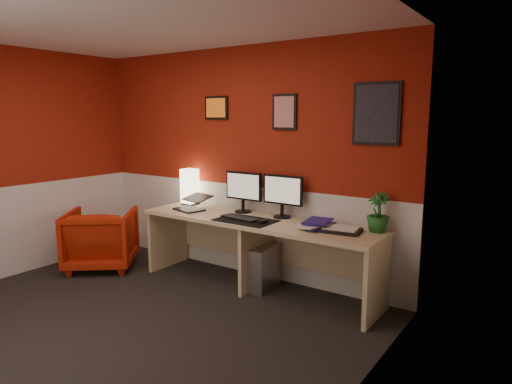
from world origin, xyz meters
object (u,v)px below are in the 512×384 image
at_px(laptop, 189,200).
at_px(monitor_left, 243,186).
at_px(shoji_lamp, 190,188).
at_px(zen_tray, 341,230).
at_px(armchair, 101,239).
at_px(pc_tower, 263,267).
at_px(potted_plant, 378,212).
at_px(desk, 257,254).
at_px(monitor_right, 282,190).

height_order(laptop, monitor_left, monitor_left).
distance_m(shoji_lamp, zen_tray, 2.01).
distance_m(shoji_lamp, armchair, 1.19).
xyz_separation_m(monitor_left, pc_tower, (0.37, -0.17, -0.80)).
relative_size(potted_plant, pc_tower, 0.79).
bearing_deg(laptop, desk, 17.96).
xyz_separation_m(desk, armchair, (-1.87, -0.49, -0.02)).
bearing_deg(monitor_right, desk, -127.60).
relative_size(shoji_lamp, armchair, 0.53).
distance_m(monitor_left, zen_tray, 1.27).
bearing_deg(desk, monitor_right, 52.40).
distance_m(laptop, zen_tray, 1.78).
distance_m(desk, potted_plant, 1.31).
bearing_deg(desk, zen_tray, 1.17).
bearing_deg(desk, monitor_left, 147.50).
distance_m(shoji_lamp, monitor_right, 1.26).
bearing_deg(pc_tower, monitor_left, 148.20).
bearing_deg(potted_plant, desk, -169.85).
height_order(shoji_lamp, monitor_left, monitor_left).
xyz_separation_m(zen_tray, pc_tower, (-0.86, 0.02, -0.52)).
relative_size(shoji_lamp, zen_tray, 1.14).
xyz_separation_m(zen_tray, potted_plant, (0.27, 0.19, 0.16)).
bearing_deg(desk, pc_tower, 33.82).
relative_size(monitor_left, pc_tower, 1.29).
bearing_deg(laptop, zen_tray, 16.73).
height_order(shoji_lamp, zen_tray, shoji_lamp).
xyz_separation_m(laptop, pc_tower, (0.92, 0.09, -0.61)).
bearing_deg(zen_tray, armchair, -169.66).
relative_size(zen_tray, potted_plant, 0.98).
distance_m(shoji_lamp, pc_tower, 1.35).
relative_size(zen_tray, pc_tower, 0.78).
distance_m(monitor_left, pc_tower, 0.89).
bearing_deg(desk, shoji_lamp, 169.67).
bearing_deg(shoji_lamp, laptop, -49.28).
distance_m(monitor_left, monitor_right, 0.49).
relative_size(laptop, potted_plant, 0.92).
xyz_separation_m(desk, shoji_lamp, (-1.09, 0.20, 0.56)).
bearing_deg(pc_tower, laptop, 178.30).
bearing_deg(potted_plant, monitor_right, 179.68).
relative_size(zen_tray, armchair, 0.46).
relative_size(desk, monitor_left, 4.48).
height_order(zen_tray, pc_tower, zen_tray).
bearing_deg(pc_tower, zen_tray, -8.23).
bearing_deg(monitor_left, shoji_lamp, -179.64).
bearing_deg(desk, potted_plant, 10.15).
height_order(pc_tower, armchair, armchair).
relative_size(desk, laptop, 7.88).
relative_size(shoji_lamp, pc_tower, 0.89).
xyz_separation_m(shoji_lamp, potted_plant, (2.26, 0.01, -0.02)).
height_order(desk, laptop, laptop).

